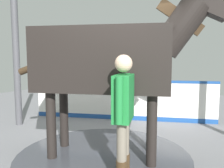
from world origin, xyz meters
name	(u,v)px	position (x,y,z in m)	size (l,w,h in m)	color
ground_plane	(100,150)	(0.00, 0.00, -0.01)	(16.00, 16.00, 0.02)	gray
wet_patch	(103,154)	(-0.18, 0.15, 0.00)	(2.99, 2.99, 0.00)	#42444C
barrier_wall	(123,101)	(0.74, -2.06, 0.50)	(4.53, 1.94, 1.08)	white
roof_post_far	(16,60)	(2.67, -0.23, 1.60)	(0.16, 0.16, 3.20)	#4C4C51
horse	(110,59)	(-0.29, 0.10, 1.64)	(3.34, 1.78, 2.76)	black
handler	(123,110)	(-0.91, 0.73, 0.99)	(0.38, 0.65, 1.71)	#47331E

